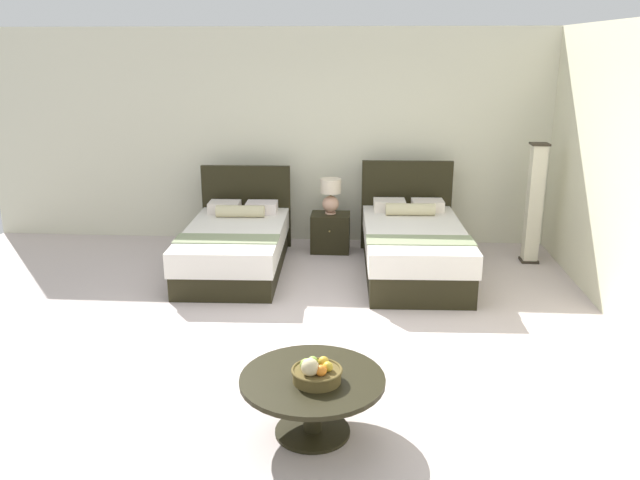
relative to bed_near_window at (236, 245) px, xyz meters
name	(u,v)px	position (x,y,z in m)	size (l,w,h in m)	color
ground_plane	(312,333)	(1.06, -1.73, -0.31)	(9.53, 9.85, 0.02)	beige
wall_back	(331,137)	(1.06, 1.39, 1.12)	(9.53, 0.12, 2.85)	beige
wall_side_right	(638,180)	(4.03, -1.33, 1.12)	(0.12, 5.45, 2.85)	beige
bed_near_window	(236,245)	(0.00, 0.00, 0.00)	(1.23, 2.14, 1.10)	black
bed_near_corner	(413,247)	(2.12, 0.00, 0.03)	(1.24, 2.22, 1.19)	black
nightstand	(330,232)	(1.10, 0.81, -0.05)	(0.50, 0.42, 0.51)	black
table_lamp	(331,194)	(1.10, 0.83, 0.46)	(0.27, 0.27, 0.46)	#D8A487
coffee_table	(312,391)	(1.21, -3.40, 0.03)	(1.00, 1.00, 0.43)	black
fruit_bowl	(316,372)	(1.24, -3.46, 0.20)	(0.35, 0.35, 0.20)	brown
floor_lamp_corner	(534,204)	(3.62, 0.55, 0.44)	(0.21, 0.21, 1.49)	#2F271D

